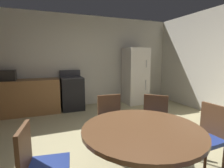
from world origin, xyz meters
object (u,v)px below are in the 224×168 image
object	(u,v)px
dining_table	(142,142)
chair_east	(207,134)
refrigerator	(135,76)
chair_north	(111,119)
oven_range	(72,93)
microwave	(6,75)
chair_west	(39,165)
chair_northeast	(154,120)

from	to	relation	value
dining_table	chair_east	bearing A→B (deg)	2.64
dining_table	chair_east	world-z (taller)	chair_east
refrigerator	chair_north	size ratio (longest dim) A/B	2.02
oven_range	microwave	bearing A→B (deg)	-179.87
chair_west	chair_north	bearing A→B (deg)	47.81
refrigerator	chair_east	size ratio (longest dim) A/B	2.02
dining_table	chair_northeast	distance (m)	1.00
chair_northeast	chair_west	distance (m)	1.75
chair_east	microwave	bearing A→B (deg)	-53.63
microwave	dining_table	distance (m)	3.89
chair_north	refrigerator	bearing A→B (deg)	146.77
oven_range	dining_table	bearing A→B (deg)	-87.12
oven_range	refrigerator	distance (m)	2.04
dining_table	refrigerator	bearing A→B (deg)	61.70
chair_northeast	chair_east	size ratio (longest dim) A/B	1.00
chair_east	chair_west	xyz separation A→B (m)	(-1.97, 0.11, 0.00)
refrigerator	oven_range	bearing A→B (deg)	178.46
refrigerator	chair_east	xyz separation A→B (m)	(-0.84, -3.35, -0.38)
refrigerator	dining_table	world-z (taller)	refrigerator
dining_table	chair_northeast	bearing A→B (deg)	47.23
dining_table	chair_west	bearing A→B (deg)	171.21
oven_range	chair_east	size ratio (longest dim) A/B	1.26
dining_table	chair_west	size ratio (longest dim) A/B	1.40
dining_table	microwave	bearing A→B (deg)	117.09
dining_table	chair_north	world-z (taller)	chair_north
oven_range	chair_northeast	xyz separation A→B (m)	(0.85, -2.72, 0.03)
chair_east	chair_north	size ratio (longest dim) A/B	1.00
refrigerator	chair_northeast	world-z (taller)	refrigerator
oven_range	chair_west	bearing A→B (deg)	-103.75
chair_east	chair_west	world-z (taller)	same
microwave	chair_west	distance (m)	3.42
chair_northeast	chair_north	size ratio (longest dim) A/B	1.00
refrigerator	microwave	bearing A→B (deg)	179.20
microwave	dining_table	bearing A→B (deg)	-62.91
dining_table	chair_east	size ratio (longest dim) A/B	1.40
microwave	chair_east	world-z (taller)	microwave
oven_range	chair_west	size ratio (longest dim) A/B	1.26
refrigerator	dining_table	bearing A→B (deg)	-118.30
refrigerator	dining_table	size ratio (longest dim) A/B	1.44
oven_range	chair_north	distance (m)	2.47
chair_west	chair_east	bearing A→B (deg)	5.71
oven_range	dining_table	world-z (taller)	oven_range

